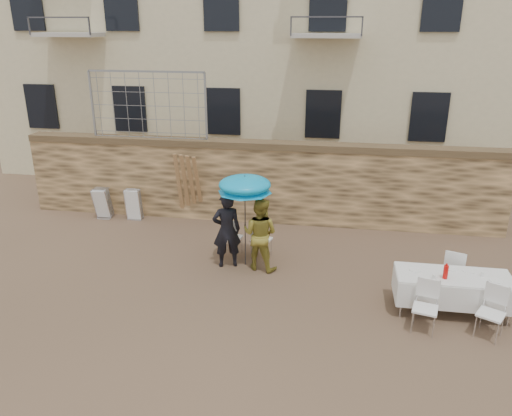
% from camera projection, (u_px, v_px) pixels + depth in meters
% --- Properties ---
extents(ground, '(80.00, 80.00, 0.00)m').
position_uv_depth(ground, '(216.00, 316.00, 9.41)').
color(ground, brown).
rests_on(ground, ground).
extents(stone_wall, '(13.00, 0.50, 2.20)m').
position_uv_depth(stone_wall, '(258.00, 182.00, 13.65)').
color(stone_wall, olive).
rests_on(stone_wall, ground).
extents(chain_link_fence, '(3.20, 0.06, 1.80)m').
position_uv_depth(chain_link_fence, '(148.00, 106.00, 13.41)').
color(chain_link_fence, gray).
rests_on(chain_link_fence, stone_wall).
extents(man_suit, '(0.73, 0.59, 1.74)m').
position_uv_depth(man_suit, '(227.00, 230.00, 11.09)').
color(man_suit, black).
rests_on(man_suit, ground).
extents(woman_dress, '(0.94, 0.82, 1.67)m').
position_uv_depth(woman_dress, '(260.00, 234.00, 10.99)').
color(woman_dress, gold).
rests_on(woman_dress, ground).
extents(umbrella, '(1.19, 1.19, 1.98)m').
position_uv_depth(umbrella, '(245.00, 187.00, 10.77)').
color(umbrella, '#3F3F44').
rests_on(umbrella, ground).
extents(couple_chair_left, '(0.55, 0.55, 0.96)m').
position_uv_depth(couple_chair_left, '(232.00, 236.00, 11.73)').
color(couple_chair_left, white).
rests_on(couple_chair_left, ground).
extents(couple_chair_right, '(0.59, 0.59, 0.96)m').
position_uv_depth(couple_chair_right, '(261.00, 238.00, 11.63)').
color(couple_chair_right, white).
rests_on(couple_chair_right, ground).
extents(banquet_table, '(2.10, 0.85, 0.78)m').
position_uv_depth(banquet_table, '(454.00, 277.00, 9.33)').
color(banquet_table, white).
rests_on(banquet_table, ground).
extents(soda_bottle, '(0.09, 0.09, 0.26)m').
position_uv_depth(soda_bottle, '(446.00, 272.00, 9.16)').
color(soda_bottle, red).
rests_on(soda_bottle, banquet_table).
extents(table_chair_front_left, '(0.58, 0.58, 0.96)m').
position_uv_depth(table_chair_front_left, '(425.00, 307.00, 8.81)').
color(table_chair_front_left, white).
rests_on(table_chair_front_left, ground).
extents(table_chair_front_right, '(0.65, 0.65, 0.96)m').
position_uv_depth(table_chair_front_right, '(491.00, 313.00, 8.64)').
color(table_chair_front_right, white).
rests_on(table_chair_front_right, ground).
extents(table_chair_back, '(0.61, 0.61, 0.96)m').
position_uv_depth(table_chair_back, '(454.00, 271.00, 10.12)').
color(table_chair_back, white).
rests_on(table_chair_back, ground).
extents(chair_stack_left, '(0.46, 0.40, 0.92)m').
position_uv_depth(chair_stack_left, '(105.00, 201.00, 14.08)').
color(chair_stack_left, white).
rests_on(chair_stack_left, ground).
extents(chair_stack_right, '(0.46, 0.32, 0.92)m').
position_uv_depth(chair_stack_right, '(135.00, 203.00, 13.95)').
color(chair_stack_right, white).
rests_on(chair_stack_right, ground).
extents(wood_planks, '(0.70, 0.20, 2.00)m').
position_uv_depth(wood_planks, '(190.00, 187.00, 13.58)').
color(wood_planks, '#A37749').
rests_on(wood_planks, ground).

